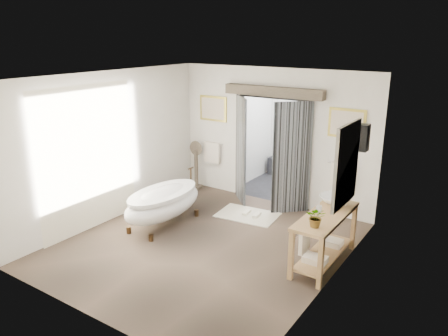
# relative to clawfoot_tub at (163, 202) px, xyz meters

# --- Properties ---
(ground_plane) EXTENTS (5.00, 5.00, 0.00)m
(ground_plane) POSITION_rel_clawfoot_tub_xyz_m (1.16, -0.23, -0.45)
(ground_plane) COLOR brown
(room_shell) EXTENTS (4.52, 5.02, 2.91)m
(room_shell) POSITION_rel_clawfoot_tub_xyz_m (1.12, -0.35, 1.40)
(room_shell) COLOR silver
(room_shell) RESTS_ON ground_plane
(shower_room) EXTENTS (2.22, 2.01, 2.51)m
(shower_room) POSITION_rel_clawfoot_tub_xyz_m (1.16, 3.76, 0.45)
(shower_room) COLOR #23242B
(shower_room) RESTS_ON ground_plane
(back_wall_dressing) EXTENTS (3.82, 0.70, 2.52)m
(back_wall_dressing) POSITION_rel_clawfoot_tub_xyz_m (1.16, 2.08, 1.11)
(back_wall_dressing) COLOR black
(back_wall_dressing) RESTS_ON ground_plane
(clawfoot_tub) EXTENTS (0.85, 1.90, 0.93)m
(clawfoot_tub) POSITION_rel_clawfoot_tub_xyz_m (0.00, 0.00, 0.00)
(clawfoot_tub) COLOR #382714
(clawfoot_tub) RESTS_ON ground_plane
(vanity) EXTENTS (0.57, 1.60, 0.85)m
(vanity) POSITION_rel_clawfoot_tub_xyz_m (3.11, 0.28, 0.05)
(vanity) COLOR #A58850
(vanity) RESTS_ON ground_plane
(pedestal_mirror) EXTENTS (0.35, 0.22, 1.17)m
(pedestal_mirror) POSITION_rel_clawfoot_tub_xyz_m (-0.72, 2.00, 0.05)
(pedestal_mirror) COLOR brown
(pedestal_mirror) RESTS_ON ground_plane
(rug) EXTENTS (1.28, 0.92, 0.01)m
(rug) POSITION_rel_clawfoot_tub_xyz_m (1.13, 1.28, -0.45)
(rug) COLOR beige
(rug) RESTS_ON ground_plane
(slippers) EXTENTS (0.37, 0.27, 0.05)m
(slippers) POSITION_rel_clawfoot_tub_xyz_m (1.20, 1.32, -0.41)
(slippers) COLOR beige
(slippers) RESTS_ON rug
(basin) EXTENTS (0.63, 0.63, 0.18)m
(basin) POSITION_rel_clawfoot_tub_xyz_m (3.12, 0.70, 0.48)
(basin) COLOR white
(basin) RESTS_ON vanity
(plant) EXTENTS (0.34, 0.31, 0.31)m
(plant) POSITION_rel_clawfoot_tub_xyz_m (3.17, -0.24, 0.55)
(plant) COLOR gray
(plant) RESTS_ON vanity
(soap_bottle_a) EXTENTS (0.08, 0.09, 0.17)m
(soap_bottle_a) POSITION_rel_clawfoot_tub_xyz_m (3.00, 0.29, 0.48)
(soap_bottle_a) COLOR gray
(soap_bottle_a) RESTS_ON vanity
(soap_bottle_b) EXTENTS (0.16, 0.16, 0.16)m
(soap_bottle_b) POSITION_rel_clawfoot_tub_xyz_m (3.10, 0.95, 0.47)
(soap_bottle_b) COLOR gray
(soap_bottle_b) RESTS_ON vanity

